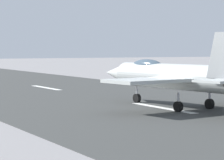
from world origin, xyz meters
name	(u,v)px	position (x,y,z in m)	size (l,w,h in m)	color
ground_plane	(170,109)	(0.00, 0.00, 0.00)	(400.00, 400.00, 0.00)	gray
runway_strip	(170,109)	(-0.02, 0.00, 0.01)	(240.00, 26.00, 0.02)	#373938
fighter_jet	(177,76)	(0.55, -0.99, 2.45)	(17.61, 13.60, 5.65)	#B0B5B3
crew_person	(162,81)	(17.73, -11.27, 0.78)	(0.37, 0.68, 1.57)	#1E2338
marker_cone_far	(136,82)	(24.46, -12.01, 0.28)	(0.44, 0.44, 0.55)	orange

